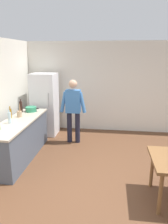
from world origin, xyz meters
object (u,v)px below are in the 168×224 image
at_px(bottle_wine_dark, 21,107).
at_px(bottle_oil_amber, 10,113).
at_px(refrigerator, 45,104).
at_px(utensil_jar, 19,114).
at_px(bottle_water_clear, 10,118).
at_px(person, 73,107).
at_px(cooking_pot, 31,109).

relative_size(bottle_wine_dark, bottle_oil_amber, 1.21).
xyz_separation_m(refrigerator, utensil_jar, (-0.19, -1.32, 0.08)).
xyz_separation_m(refrigerator, bottle_water_clear, (-0.19, -1.80, 0.13)).
height_order(refrigerator, bottle_oil_amber, refrigerator).
bearing_deg(bottle_wine_dark, bottle_water_clear, -81.38).
bearing_deg(bottle_water_clear, bottle_oil_amber, 113.90).
bearing_deg(person, bottle_oil_amber, -145.71).
distance_m(refrigerator, bottle_water_clear, 1.81).
relative_size(refrigerator, utensil_jar, 5.62).
distance_m(person, bottle_oil_amber, 1.58).
xyz_separation_m(person, cooking_pot, (-1.06, -0.26, -0.02)).
xyz_separation_m(person, bottle_wine_dark, (-1.28, -0.36, 0.07)).
relative_size(cooking_pot, utensil_jar, 1.25).
bearing_deg(person, cooking_pot, -166.21).
bearing_deg(bottle_wine_dark, bottle_oil_amber, -92.54).
bearing_deg(bottle_oil_amber, person, 34.29).
relative_size(person, cooking_pot, 4.25).
height_order(utensil_jar, bottle_water_clear, utensil_jar).
distance_m(refrigerator, utensil_jar, 1.33).
distance_m(utensil_jar, bottle_oil_amber, 0.21).
xyz_separation_m(refrigerator, bottle_wine_dark, (-0.33, -0.91, 0.15)).
bearing_deg(bottle_oil_amber, cooking_pot, 68.60).
bearing_deg(person, bottle_water_clear, -132.59).
distance_m(bottle_wine_dark, bottle_water_clear, 0.90).
bearing_deg(bottle_oil_amber, refrigerator, 76.25).
relative_size(refrigerator, bottle_oil_amber, 6.43).
bearing_deg(cooking_pot, bottle_wine_dark, -156.32).
height_order(refrigerator, bottle_wine_dark, refrigerator).
height_order(refrigerator, bottle_water_clear, refrigerator).
xyz_separation_m(refrigerator, bottle_oil_amber, (-0.35, -1.44, 0.12)).
height_order(cooking_pot, bottle_water_clear, bottle_water_clear).
bearing_deg(person, utensil_jar, -146.14).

